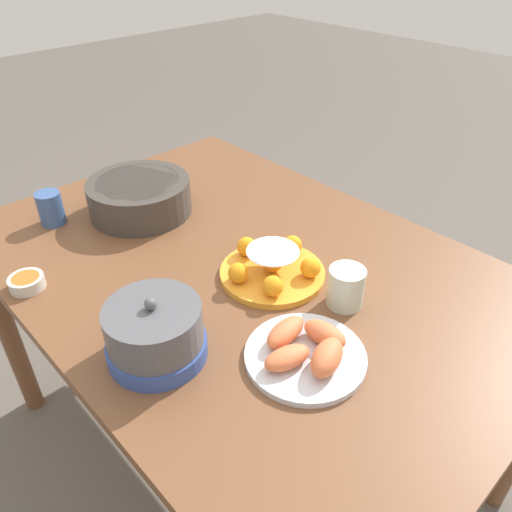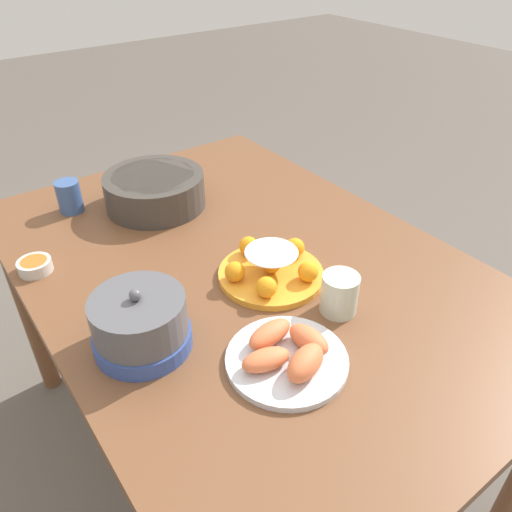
% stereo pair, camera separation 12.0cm
% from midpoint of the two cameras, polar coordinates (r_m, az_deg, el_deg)
% --- Properties ---
extents(ground_plane, '(12.00, 12.00, 0.00)m').
position_cam_midpoint_polar(ground_plane, '(1.80, 0.82, -20.86)').
color(ground_plane, '#5B544C').
extents(dining_table, '(1.41, 0.97, 0.76)m').
position_cam_midpoint_polar(dining_table, '(1.31, 1.07, -4.09)').
color(dining_table, brown).
rests_on(dining_table, ground_plane).
extents(cake_plate, '(0.25, 0.25, 0.08)m').
position_cam_midpoint_polar(cake_plate, '(1.19, 4.62, -1.47)').
color(cake_plate, gold).
rests_on(cake_plate, dining_table).
extents(serving_bowl, '(0.29, 0.29, 0.10)m').
position_cam_midpoint_polar(serving_bowl, '(1.49, -9.24, 7.45)').
color(serving_bowl, '#3D3833').
rests_on(serving_bowl, dining_table).
extents(sauce_bowl, '(0.08, 0.08, 0.03)m').
position_cam_midpoint_polar(sauce_bowl, '(1.30, -21.59, -1.12)').
color(sauce_bowl, beige).
rests_on(sauce_bowl, dining_table).
extents(seafood_platter, '(0.24, 0.24, 0.07)m').
position_cam_midpoint_polar(seafood_platter, '(0.99, 7.24, -11.26)').
color(seafood_platter, silver).
rests_on(seafood_platter, dining_table).
extents(cup_near, '(0.08, 0.08, 0.09)m').
position_cam_midpoint_polar(cup_near, '(1.10, 12.63, -4.35)').
color(cup_near, beige).
rests_on(cup_near, dining_table).
extents(cup_far, '(0.07, 0.07, 0.09)m').
position_cam_midpoint_polar(cup_far, '(1.52, -18.47, 6.38)').
color(cup_far, '#38568E').
rests_on(cup_far, dining_table).
extents(warming_pot, '(0.20, 0.20, 0.14)m').
position_cam_midpoint_polar(warming_pot, '(1.00, -9.74, -7.77)').
color(warming_pot, '#334C99').
rests_on(warming_pot, dining_table).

